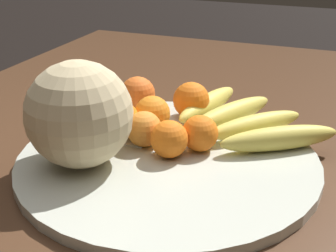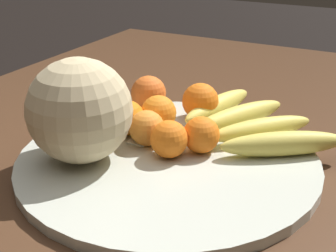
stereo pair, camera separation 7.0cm
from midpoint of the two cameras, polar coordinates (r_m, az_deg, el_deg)
The scene contains 12 objects.
kitchen_table at distance 0.83m, azimuth -0.08°, elevation -7.77°, with size 1.48×1.16×0.75m.
fruit_bowl at distance 0.73m, azimuth -2.77°, elevation -4.19°, with size 0.47×0.47×0.02m.
melon at distance 0.69m, azimuth -13.67°, elevation 1.33°, with size 0.16×0.16×0.16m.
banana_bunch at distance 0.81m, azimuth 6.49°, elevation 0.73°, with size 0.27×0.28×0.04m.
orange_front_left at distance 0.85m, azimuth 0.48°, elevation 3.12°, with size 0.07×0.07×0.07m.
orange_front_right at distance 0.88m, azimuth -6.01°, elevation 3.83°, with size 0.07×0.07×0.07m.
orange_mid_center at distance 0.80m, azimuth -4.45°, elevation 1.46°, with size 0.06×0.06×0.06m.
orange_back_left at distance 0.71m, azimuth -2.68°, elevation -1.67°, with size 0.06×0.06×0.06m.
orange_back_right at distance 0.73m, azimuth 1.16°, elevation -0.95°, with size 0.06×0.06×0.06m.
orange_top_small at distance 0.75m, azimuth -5.64°, elevation -0.42°, with size 0.06×0.06×0.06m.
orange_side_extra at distance 0.78m, azimuth -8.21°, elevation 0.71°, with size 0.06×0.06×0.06m.
produce_tag at distance 0.79m, azimuth -5.71°, elevation -1.32°, with size 0.08×0.03×0.00m.
Camera 1 is at (-0.67, -0.22, 1.11)m, focal length 50.00 mm.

